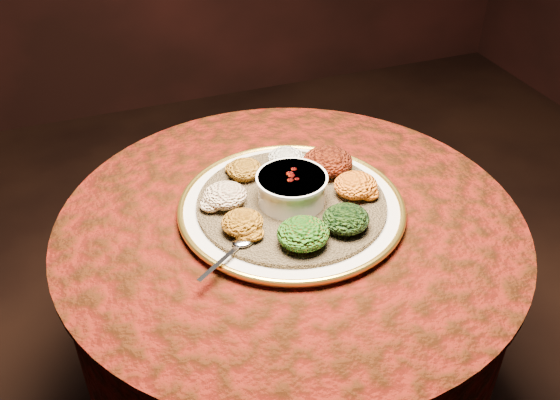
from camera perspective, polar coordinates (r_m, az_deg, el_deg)
name	(u,v)px	position (r m, az deg, el deg)	size (l,w,h in m)	color
table	(290,282)	(1.40, 0.89, -7.54)	(0.96, 0.96, 0.73)	black
platter	(291,207)	(1.29, 1.05, -0.67)	(0.50, 0.50, 0.02)	beige
injera	(291,203)	(1.28, 1.06, -0.28)	(0.39, 0.39, 0.01)	brown
stew_bowl	(292,187)	(1.26, 1.08, 1.18)	(0.15, 0.15, 0.06)	white
spoon	(239,245)	(1.16, -3.75, -4.15)	(0.13, 0.09, 0.01)	silver
portion_ayib	(286,158)	(1.38, 0.53, 3.88)	(0.08, 0.08, 0.04)	silver
portion_kitfo	(328,161)	(1.36, 4.37, 3.53)	(0.11, 0.10, 0.05)	black
portion_tikil	(356,185)	(1.30, 6.92, 1.36)	(0.09, 0.09, 0.04)	#C27810
portion_gomen	(346,219)	(1.20, 6.04, -1.73)	(0.09, 0.09, 0.04)	black
portion_mixveg	(303,234)	(1.16, 2.13, -3.08)	(0.10, 0.09, 0.05)	maroon
portion_kik	(242,222)	(1.19, -3.46, -2.06)	(0.08, 0.08, 0.04)	#9F5E0E
portion_timatim	(225,195)	(1.26, -5.04, 0.43)	(0.09, 0.08, 0.04)	maroon
portion_shiro	(245,169)	(1.34, -3.26, 2.84)	(0.08, 0.07, 0.04)	#875110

